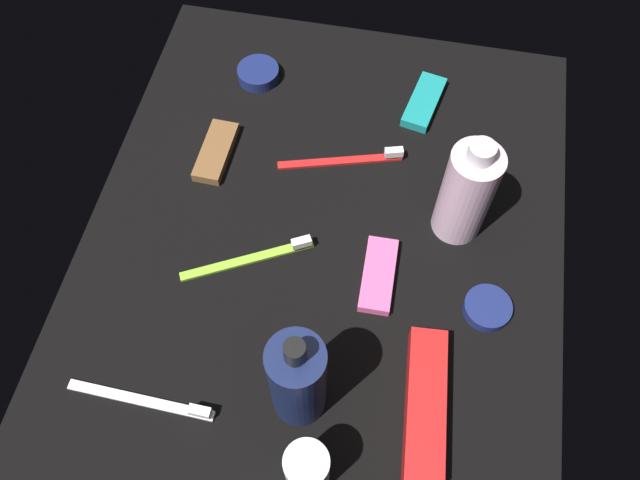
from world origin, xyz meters
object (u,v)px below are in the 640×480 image
(snack_bar_pink, at_px, (378,275))
(snack_bar_brown, at_px, (216,152))
(cream_tin_left, at_px, (258,73))
(toothbrush_white, at_px, (149,401))
(bodywash_bottle, at_px, (467,193))
(snack_bar_teal, at_px, (424,102))
(toothbrush_lime, at_px, (255,256))
(lotion_bottle, at_px, (298,380))
(cream_tin_right, at_px, (487,308))
(toothpaste_box_red, at_px, (425,405))
(deodorant_stick, at_px, (307,469))
(toothbrush_red, at_px, (349,159))

(snack_bar_pink, height_order, snack_bar_brown, same)
(snack_bar_pink, distance_m, cream_tin_left, 0.39)
(snack_bar_brown, relative_size, cream_tin_left, 1.61)
(snack_bar_brown, bearing_deg, toothbrush_white, 4.93)
(bodywash_bottle, height_order, snack_bar_pink, bodywash_bottle)
(bodywash_bottle, xyz_separation_m, snack_bar_teal, (-0.20, -0.07, -0.07))
(snack_bar_teal, bearing_deg, snack_bar_pink, 6.92)
(toothbrush_lime, bearing_deg, lotion_bottle, 29.15)
(snack_bar_brown, xyz_separation_m, cream_tin_right, (0.17, 0.40, 0.00))
(cream_tin_right, bearing_deg, toothbrush_lime, -93.02)
(toothpaste_box_red, xyz_separation_m, snack_bar_brown, (-0.31, -0.34, -0.01))
(deodorant_stick, bearing_deg, snack_bar_teal, 173.41)
(toothbrush_white, relative_size, snack_bar_pink, 1.73)
(bodywash_bottle, height_order, cream_tin_left, bodywash_bottle)
(deodorant_stick, distance_m, cream_tin_right, 0.30)
(bodywash_bottle, relative_size, snack_bar_brown, 1.66)
(bodywash_bottle, distance_m, cream_tin_right, 0.15)
(toothbrush_lime, height_order, cream_tin_left, toothbrush_lime)
(lotion_bottle, bearing_deg, toothpaste_box_red, 97.03)
(bodywash_bottle, bearing_deg, toothbrush_white, -46.43)
(toothpaste_box_red, bearing_deg, cream_tin_left, -150.54)
(snack_bar_pink, xyz_separation_m, cream_tin_left, (-0.31, -0.24, 0.00))
(bodywash_bottle, height_order, snack_bar_brown, bodywash_bottle)
(cream_tin_left, relative_size, cream_tin_right, 1.07)
(bodywash_bottle, distance_m, toothbrush_lime, 0.28)
(toothbrush_white, bearing_deg, deodorant_stick, 77.43)
(toothbrush_red, distance_m, snack_bar_brown, 0.19)
(lotion_bottle, distance_m, toothbrush_red, 0.36)
(snack_bar_brown, bearing_deg, toothbrush_red, 99.11)
(toothbrush_white, distance_m, snack_bar_brown, 0.36)
(toothbrush_red, distance_m, toothpaste_box_red, 0.36)
(deodorant_stick, bearing_deg, toothbrush_white, -102.57)
(lotion_bottle, height_order, deodorant_stick, lotion_bottle)
(lotion_bottle, xyz_separation_m, toothbrush_white, (0.04, -0.17, -0.07))
(toothbrush_white, bearing_deg, bodywash_bottle, 133.57)
(toothpaste_box_red, bearing_deg, deodorant_stick, -54.28)
(toothbrush_white, bearing_deg, snack_bar_pink, 131.78)
(cream_tin_left, bearing_deg, toothbrush_red, 51.64)
(lotion_bottle, height_order, snack_bar_pink, lotion_bottle)
(bodywash_bottle, distance_m, toothbrush_white, 0.46)
(toothbrush_lime, distance_m, toothbrush_red, 0.20)
(snack_bar_teal, bearing_deg, toothpaste_box_red, 18.17)
(bodywash_bottle, distance_m, snack_bar_teal, 0.22)
(cream_tin_left, bearing_deg, lotion_bottle, 19.21)
(lotion_bottle, xyz_separation_m, bodywash_bottle, (-0.28, 0.16, -0.00))
(bodywash_bottle, relative_size, toothbrush_white, 0.96)
(deodorant_stick, bearing_deg, toothpaste_box_red, 130.18)
(lotion_bottle, height_order, bodywash_bottle, lotion_bottle)
(snack_bar_teal, bearing_deg, deodorant_stick, 4.94)
(deodorant_stick, relative_size, cream_tin_left, 1.37)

